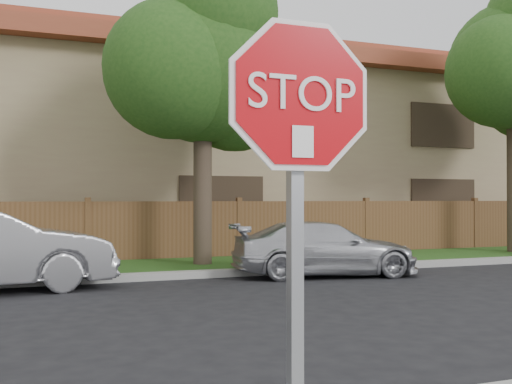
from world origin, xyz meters
name	(u,v)px	position (x,y,z in m)	size (l,w,h in m)	color
far_curb	(102,279)	(0.00, 8.15, 0.07)	(70.00, 0.30, 0.15)	gray
grass_strip	(94,270)	(0.00, 9.80, 0.06)	(70.00, 3.00, 0.12)	#1E4714
fence	(88,233)	(0.00, 11.40, 0.80)	(70.00, 0.12, 1.60)	brown
apartment_building	(73,144)	(0.00, 17.00, 3.53)	(35.20, 9.20, 7.20)	#99805F
tree_mid	(205,63)	(2.52, 9.57, 4.87)	(4.80, 3.90, 7.35)	#382B21
stop_sign	(299,164)	(-0.13, -1.48, 1.83)	(1.01, 0.13, 2.55)	gray
sedan_right	(325,249)	(4.63, 7.51, 0.59)	(1.64, 4.04, 1.17)	silver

